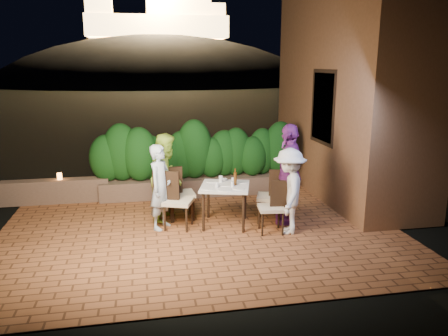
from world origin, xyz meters
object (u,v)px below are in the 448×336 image
object	(u,v)px
chair_right_back	(270,196)
diner_blue	(161,187)
chair_left_front	(178,200)
chair_left_back	(181,193)
dining_table	(225,205)
parapet_lamp	(60,176)
bowl	(223,180)
beer_bottle	(235,177)
chair_right_front	(271,207)
diner_green	(167,177)
diner_purple	(289,174)
diner_white	(289,191)

from	to	relation	value
chair_right_back	diner_blue	bearing A→B (deg)	18.33
chair_left_front	chair_left_back	bearing A→B (deg)	98.87
dining_table	chair_left_front	size ratio (longest dim) A/B	0.82
chair_left_back	parapet_lamp	world-z (taller)	chair_left_back
bowl	beer_bottle	bearing A→B (deg)	-62.58
beer_bottle	chair_right_front	size ratio (longest dim) A/B	0.33
chair_right_back	diner_green	distance (m)	1.95
diner_blue	diner_green	distance (m)	0.50
dining_table	beer_bottle	world-z (taller)	beer_bottle
diner_blue	chair_right_back	bearing A→B (deg)	-58.91
diner_purple	chair_left_front	bearing A→B (deg)	-75.32
dining_table	diner_blue	distance (m)	1.21
beer_bottle	chair_left_back	xyz separation A→B (m)	(-0.93, 0.50, -0.39)
diner_green	diner_purple	xyz separation A→B (m)	(2.17, -0.62, 0.10)
diner_green	bowl	bearing A→B (deg)	-81.42
diner_blue	chair_right_front	bearing A→B (deg)	-74.26
bowl	diner_blue	bearing A→B (deg)	-167.73
chair_left_front	diner_blue	distance (m)	0.39
bowl	diner_blue	xyz separation A→B (m)	(-1.17, -0.25, -0.01)
bowl	chair_left_back	bearing A→B (deg)	167.02
chair_left_back	parapet_lamp	distance (m)	2.85
chair_right_front	diner_blue	distance (m)	1.97
bowl	diner_green	size ratio (longest dim) A/B	0.09
diner_green	diner_white	size ratio (longest dim) A/B	1.10
bowl	dining_table	bearing A→B (deg)	-93.83
chair_right_back	diner_green	bearing A→B (deg)	4.02
diner_blue	chair_left_back	bearing A→B (deg)	-10.58
diner_green	chair_right_front	bearing A→B (deg)	-100.39
chair_left_front	diner_purple	xyz separation A→B (m)	(2.02, -0.09, 0.41)
chair_left_front	chair_right_back	bearing A→B (deg)	20.96
diner_white	parapet_lamp	bearing A→B (deg)	-102.57
chair_right_front	diner_green	distance (m)	2.04
chair_right_front	chair_right_back	size ratio (longest dim) A/B	0.93
chair_right_back	beer_bottle	bearing A→B (deg)	21.16
chair_left_front	chair_left_back	size ratio (longest dim) A/B	1.02
chair_left_front	diner_white	xyz separation A→B (m)	(1.86, -0.58, 0.23)
dining_table	chair_left_front	bearing A→B (deg)	179.07
diner_white	chair_left_back	bearing A→B (deg)	-102.53
chair_left_front	chair_right_front	bearing A→B (deg)	2.81
chair_left_front	diner_white	bearing A→B (deg)	3.49
bowl	chair_right_back	bearing A→B (deg)	-20.05
chair_right_front	parapet_lamp	distance (m)	4.62
beer_bottle	chair_right_back	world-z (taller)	beer_bottle
chair_left_front	diner_blue	bearing A→B (deg)	-169.51
chair_left_front	chair_left_back	world-z (taller)	chair_left_front
chair_left_back	parapet_lamp	bearing A→B (deg)	144.81
parapet_lamp	dining_table	bearing A→B (deg)	-31.85
beer_bottle	diner_purple	distance (m)	0.99
bowl	parapet_lamp	size ratio (longest dim) A/B	1.10
parapet_lamp	diner_purple	bearing A→B (deg)	-25.23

